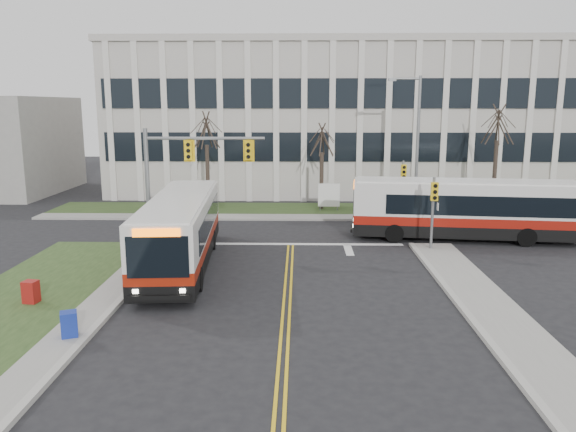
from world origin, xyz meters
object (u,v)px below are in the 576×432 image
Objects in this scene: directory_sign at (329,195)px; bus_cross at (465,211)px; newspaper_box_blue at (69,326)px; newspaper_box_red at (31,293)px; bus_main at (181,232)px; streetlight at (415,138)px.

bus_cross is at bearing -48.56° from directory_sign.
newspaper_box_red is at bearing 109.09° from newspaper_box_blue.
newspaper_box_blue is (-9.30, -21.98, -0.70)m from directory_sign.
bus_cross is 12.75× the size of newspaper_box_red.
newspaper_box_red is at bearing -133.80° from bus_main.
bus_main is at bearing 56.13° from newspaper_box_blue.
bus_main reaches higher than directory_sign.
streetlight is 7.75m from bus_cross.
bus_main is at bearing -119.13° from directory_sign.
bus_cross is at bearing 16.48° from bus_main.
bus_main is 12.46× the size of newspaper_box_red.
streetlight is 25.88m from newspaper_box_blue.
newspaper_box_red is (-2.70, 3.10, 0.00)m from newspaper_box_blue.
streetlight is 4.60× the size of directory_sign.
bus_cross is 21.55m from newspaper_box_blue.
bus_main is 15.55m from bus_cross.
bus_cross is (14.56, 5.46, 0.04)m from bus_main.
directory_sign is at bearing 166.77° from streetlight.
bus_main is 7.13m from newspaper_box_red.
newspaper_box_red is (-17.53, -17.58, -4.72)m from streetlight.
newspaper_box_blue is at bearing -42.92° from bus_cross.
streetlight is 0.78× the size of bus_main.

